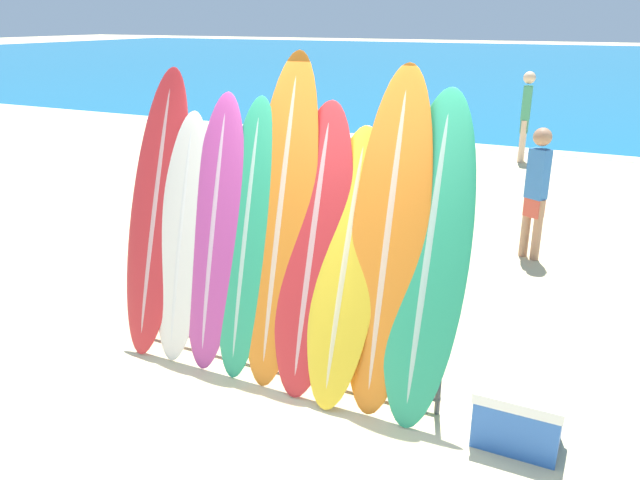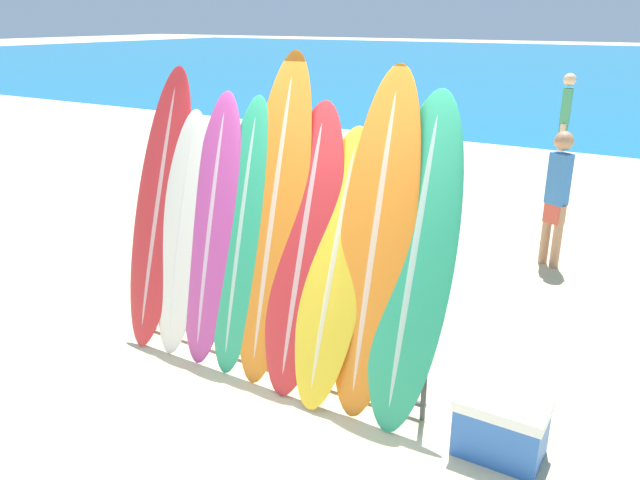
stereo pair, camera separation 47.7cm
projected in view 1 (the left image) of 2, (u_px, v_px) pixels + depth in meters
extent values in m
plane|color=beige|center=(280.00, 419.00, 4.64)|extent=(160.00, 160.00, 0.00)
cube|color=#146693|center=(598.00, 64.00, 39.13)|extent=(120.00, 60.00, 0.00)
cube|color=white|center=(521.00, 150.00, 13.98)|extent=(120.00, 0.60, 0.01)
cylinder|color=#47474C|center=(147.00, 293.00, 5.69)|extent=(0.04, 0.04, 0.90)
cylinder|color=#47474C|center=(440.00, 361.00, 4.56)|extent=(0.04, 0.04, 0.90)
cylinder|color=#47474C|center=(276.00, 276.00, 4.98)|extent=(2.78, 0.04, 0.04)
cylinder|color=#47474C|center=(278.00, 358.00, 5.23)|extent=(2.78, 0.04, 0.04)
ellipsoid|color=red|center=(157.00, 213.00, 5.43)|extent=(0.57, 0.84, 2.43)
ellipsoid|color=#D19A9C|center=(157.00, 213.00, 5.43)|extent=(0.10, 0.82, 2.34)
ellipsoid|color=silver|center=(183.00, 238.00, 5.30)|extent=(0.51, 0.65, 2.10)
ellipsoid|color=silver|center=(183.00, 238.00, 5.30)|extent=(0.09, 0.64, 2.02)
ellipsoid|color=#B23D8E|center=(215.00, 233.00, 5.16)|extent=(0.52, 0.68, 2.27)
ellipsoid|color=#CAA1BE|center=(215.00, 233.00, 5.16)|extent=(0.09, 0.67, 2.18)
ellipsoid|color=#289E70|center=(247.00, 240.00, 5.04)|extent=(0.49, 0.69, 2.25)
ellipsoid|color=#9AC3B3|center=(247.00, 240.00, 5.04)|extent=(0.09, 0.67, 2.16)
ellipsoid|color=orange|center=(280.00, 222.00, 4.91)|extent=(0.57, 0.79, 2.60)
ellipsoid|color=beige|center=(280.00, 222.00, 4.91)|extent=(0.10, 0.76, 2.49)
ellipsoid|color=red|center=(312.00, 251.00, 4.81)|extent=(0.59, 0.77, 2.24)
ellipsoid|color=#D19A9C|center=(312.00, 251.00, 4.81)|extent=(0.11, 0.75, 2.15)
ellipsoid|color=yellow|center=(346.00, 268.00, 4.69)|extent=(0.54, 0.82, 2.07)
ellipsoid|color=beige|center=(346.00, 268.00, 4.69)|extent=(0.10, 0.80, 2.00)
ellipsoid|color=orange|center=(388.00, 244.00, 4.53)|extent=(0.58, 0.72, 2.53)
ellipsoid|color=beige|center=(388.00, 244.00, 4.53)|extent=(0.10, 0.70, 2.43)
ellipsoid|color=#289E70|center=(428.00, 261.00, 4.43)|extent=(0.59, 0.77, 2.38)
ellipsoid|color=#9AC3B3|center=(428.00, 261.00, 4.43)|extent=(0.11, 0.75, 2.28)
cylinder|color=#A87A5B|center=(526.00, 227.00, 7.69)|extent=(0.11, 0.11, 0.77)
cylinder|color=#A87A5B|center=(537.00, 230.00, 7.56)|extent=(0.11, 0.11, 0.77)
cube|color=#CC4C3D|center=(534.00, 207.00, 7.54)|extent=(0.25, 0.22, 0.23)
cube|color=#3370BC|center=(538.00, 174.00, 7.40)|extent=(0.28, 0.24, 0.60)
sphere|color=#A87A5B|center=(543.00, 137.00, 7.25)|extent=(0.22, 0.22, 0.22)
cylinder|color=beige|center=(522.00, 142.00, 12.68)|extent=(0.12, 0.12, 0.86)
cylinder|color=beige|center=(523.00, 140.00, 12.84)|extent=(0.12, 0.12, 0.86)
cube|color=#478466|center=(524.00, 126.00, 12.66)|extent=(0.17, 0.25, 0.26)
cube|color=#42996B|center=(527.00, 103.00, 12.50)|extent=(0.19, 0.27, 0.67)
sphere|color=beige|center=(530.00, 78.00, 12.34)|extent=(0.24, 0.24, 0.24)
cube|color=#2D60B7|center=(518.00, 421.00, 4.33)|extent=(0.57, 0.38, 0.35)
cube|color=white|center=(521.00, 394.00, 4.26)|extent=(0.59, 0.40, 0.08)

